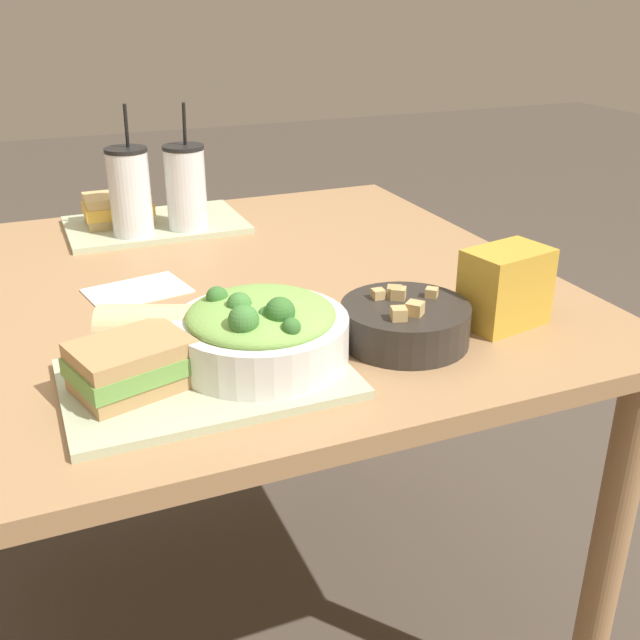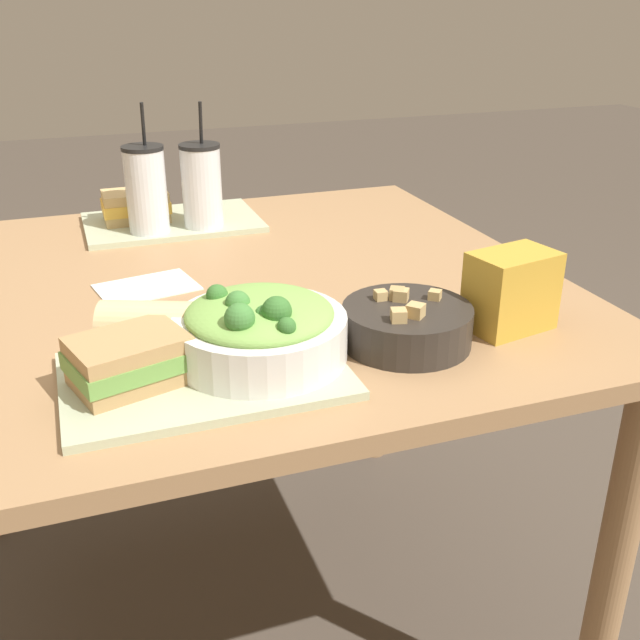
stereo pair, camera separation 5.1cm
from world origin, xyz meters
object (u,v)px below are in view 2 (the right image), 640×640
Objects in this scene: salad_bowl at (260,329)px; sandwich_near at (129,360)px; soup_bowl at (407,324)px; sandwich_far at (136,206)px; drink_cup_dark at (146,192)px; chip_bag at (511,291)px; drink_cup_red at (202,188)px; baguette_near at (163,327)px; napkin_folded at (147,287)px.

sandwich_near is (-0.17, -0.01, -0.01)m from salad_bowl.
sandwich_far is at bearing 112.18° from soup_bowl.
drink_cup_dark reaches higher than chip_bag.
drink_cup_dark is 1.87× the size of chip_bag.
soup_bowl is (0.22, -0.00, -0.03)m from salad_bowl.
drink_cup_dark reaches higher than drink_cup_red.
salad_bowl is 0.73m from sandwich_far.
baguette_near reaches higher than sandwich_far.
drink_cup_dark is at bearing 113.78° from soup_bowl.
drink_cup_red is at bearing 0.00° from drink_cup_dark.
salad_bowl is 1.68× the size of sandwich_far.
soup_bowl is 0.70m from drink_cup_dark.
sandwich_near is at bearing -100.41° from napkin_folded.
soup_bowl is at bearing 168.28° from chip_bag.
sandwich_far is at bearing 18.56° from baguette_near.
napkin_folded is at bearing -119.02° from drink_cup_red.
chip_bag is (0.34, -0.64, -0.03)m from drink_cup_red.
napkin_folded is at bearing -99.19° from drink_cup_dark.
salad_bowl reaches higher than sandwich_near.
drink_cup_red is (0.23, 0.65, 0.05)m from sandwich_near.
baguette_near is at bearing -95.84° from drink_cup_dark.
napkin_folded is (0.01, 0.28, -0.05)m from baguette_near.
baguette_near is at bearing -93.46° from sandwich_far.
chip_bag is at bearing -62.10° from drink_cup_red.
drink_cup_dark reaches higher than salad_bowl.
chip_bag is (0.17, -0.00, 0.03)m from soup_bowl.
sandwich_near is at bearing 167.79° from baguette_near.
drink_cup_red is at bearing 106.52° from chip_bag.
salad_bowl is at bearing -83.64° from sandwich_far.
sandwich_far is at bearing 99.80° from drink_cup_dark.
drink_cup_red is at bearing -34.41° from sandwich_far.
salad_bowl is 0.92× the size of drink_cup_red.
drink_cup_red reaches higher than soup_bowl.
sandwich_near is 0.74m from sandwich_far.
baguette_near reaches higher than napkin_folded.
soup_bowl is 0.73× the size of drink_cup_red.
drink_cup_dark reaches higher than napkin_folded.
sandwich_near is 0.69m from drink_cup_red.
drink_cup_red reaches higher than sandwich_far.
chip_bag is at bearing -75.72° from baguette_near.
drink_cup_dark reaches higher than baguette_near.
baguette_near is 0.59m from drink_cup_red.
soup_bowl reaches higher than napkin_folded.
soup_bowl is 0.72× the size of drink_cup_dark.
chip_bag is at bearing -35.00° from napkin_folded.
soup_bowl is 1.03× the size of napkin_folded.
sandwich_near is 0.65× the size of drink_cup_dark.
chip_bag is (0.39, -0.00, 0.00)m from salad_bowl.
baguette_near is 0.70× the size of drink_cup_dark.
napkin_folded is at bearing 133.62° from chip_bag.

